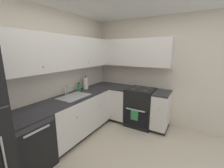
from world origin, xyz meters
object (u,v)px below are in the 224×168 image
object	(u,v)px
oven_range	(141,107)
soap_bottle	(79,87)
dishwasher	(27,144)
paper_towel_roll	(86,83)

from	to	relation	value
oven_range	soap_bottle	xyz separation A→B (m)	(-0.83, 1.17, 0.52)
dishwasher	oven_range	world-z (taller)	oven_range
dishwasher	oven_range	distance (m)	2.39
paper_towel_roll	soap_bottle	bearing A→B (deg)	174.20
soap_bottle	paper_towel_roll	bearing A→B (deg)	-5.80
oven_range	dishwasher	bearing A→B (deg)	155.66
dishwasher	paper_towel_roll	bearing A→B (deg)	5.92
oven_range	paper_towel_roll	xyz separation A→B (m)	(-0.63, 1.15, 0.57)
dishwasher	soap_bottle	world-z (taller)	soap_bottle
dishwasher	soap_bottle	bearing A→B (deg)	7.61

